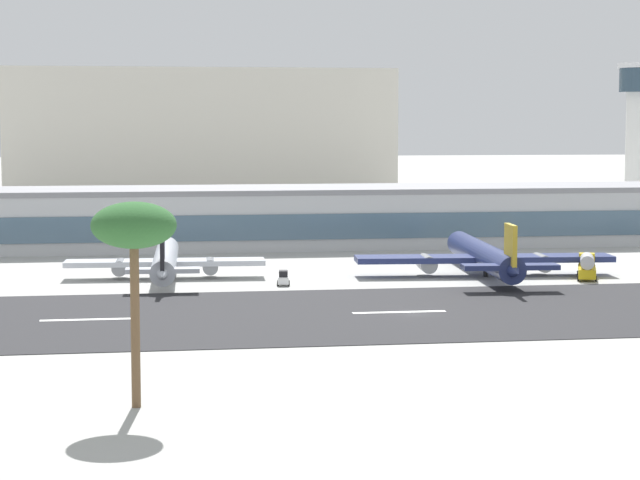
{
  "coord_description": "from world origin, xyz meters",
  "views": [
    {
      "loc": [
        -34.31,
        -147.94,
        24.07
      ],
      "look_at": [
        -5.83,
        38.47,
        5.71
      ],
      "focal_mm": 68.49,
      "sensor_mm": 36.0,
      "label": 1
    }
  ],
  "objects_px": {
    "airliner_gold_tail_gate_2": "(485,257)",
    "service_fuel_truck_1": "(587,266)",
    "terminal_building": "(291,217)",
    "airliner_black_tail_gate_1": "(165,261)",
    "palm_tree_1": "(134,229)",
    "control_tower": "(639,128)",
    "service_baggage_tug_0": "(283,278)",
    "distant_hotel_block": "(201,138)"
  },
  "relations": [
    {
      "from": "terminal_building",
      "to": "airliner_gold_tail_gate_2",
      "type": "height_order",
      "value": "terminal_building"
    },
    {
      "from": "control_tower",
      "to": "palm_tree_1",
      "type": "height_order",
      "value": "control_tower"
    },
    {
      "from": "terminal_building",
      "to": "service_baggage_tug_0",
      "type": "bearing_deg",
      "value": -98.54
    },
    {
      "from": "airliner_black_tail_gate_1",
      "to": "service_fuel_truck_1",
      "type": "distance_m",
      "value": 64.71
    },
    {
      "from": "service_baggage_tug_0",
      "to": "distant_hotel_block",
      "type": "bearing_deg",
      "value": -171.84
    },
    {
      "from": "airliner_black_tail_gate_1",
      "to": "service_fuel_truck_1",
      "type": "relative_size",
      "value": 4.66
    },
    {
      "from": "terminal_building",
      "to": "airliner_black_tail_gate_1",
      "type": "bearing_deg",
      "value": -118.86
    },
    {
      "from": "control_tower",
      "to": "airliner_black_tail_gate_1",
      "type": "xyz_separation_m",
      "value": [
        -114.31,
        -88.87,
        -19.74
      ]
    },
    {
      "from": "control_tower",
      "to": "airliner_gold_tail_gate_2",
      "type": "xyz_separation_m",
      "value": [
        -64.93,
        -93.49,
        -19.44
      ]
    },
    {
      "from": "terminal_building",
      "to": "control_tower",
      "type": "distance_m",
      "value": 99.96
    },
    {
      "from": "terminal_building",
      "to": "service_baggage_tug_0",
      "type": "xyz_separation_m",
      "value": [
        -8.44,
        -56.21,
        -4.69
      ]
    },
    {
      "from": "terminal_building",
      "to": "service_baggage_tug_0",
      "type": "distance_m",
      "value": 57.03
    },
    {
      "from": "service_baggage_tug_0",
      "to": "airliner_gold_tail_gate_2",
      "type": "bearing_deg",
      "value": 106.83
    },
    {
      "from": "service_fuel_truck_1",
      "to": "service_baggage_tug_0",
      "type": "bearing_deg",
      "value": 110.34
    },
    {
      "from": "palm_tree_1",
      "to": "service_fuel_truck_1",
      "type": "bearing_deg",
      "value": 47.47
    },
    {
      "from": "airliner_black_tail_gate_1",
      "to": "palm_tree_1",
      "type": "relative_size",
      "value": 2.37
    },
    {
      "from": "airliner_gold_tail_gate_2",
      "to": "palm_tree_1",
      "type": "bearing_deg",
      "value": 150.34
    },
    {
      "from": "terminal_building",
      "to": "service_fuel_truck_1",
      "type": "xyz_separation_m",
      "value": [
        38.48,
        -56.05,
        -3.71
      ]
    },
    {
      "from": "service_baggage_tug_0",
      "to": "service_fuel_truck_1",
      "type": "relative_size",
      "value": 0.38
    },
    {
      "from": "airliner_black_tail_gate_1",
      "to": "palm_tree_1",
      "type": "bearing_deg",
      "value": 179.65
    },
    {
      "from": "terminal_building",
      "to": "distant_hotel_block",
      "type": "xyz_separation_m",
      "value": [
        -10.81,
        117.43,
        13.72
      ]
    },
    {
      "from": "terminal_building",
      "to": "palm_tree_1",
      "type": "distance_m",
      "value": 134.56
    },
    {
      "from": "service_baggage_tug_0",
      "to": "airliner_black_tail_gate_1",
      "type": "bearing_deg",
      "value": -113.04
    },
    {
      "from": "terminal_building",
      "to": "airliner_black_tail_gate_1",
      "type": "relative_size",
      "value": 5.32
    },
    {
      "from": "control_tower",
      "to": "airliner_gold_tail_gate_2",
      "type": "distance_m",
      "value": 115.47
    },
    {
      "from": "terminal_building",
      "to": "airliner_gold_tail_gate_2",
      "type": "xyz_separation_m",
      "value": [
        23.91,
        -50.83,
        -2.69
      ]
    },
    {
      "from": "airliner_gold_tail_gate_2",
      "to": "service_baggage_tug_0",
      "type": "xyz_separation_m",
      "value": [
        -32.34,
        -5.38,
        -2.01
      ]
    },
    {
      "from": "airliner_black_tail_gate_1",
      "to": "palm_tree_1",
      "type": "xyz_separation_m",
      "value": [
        -4.62,
        -84.61,
        12.37
      ]
    },
    {
      "from": "terminal_building",
      "to": "palm_tree_1",
      "type": "relative_size",
      "value": 12.61
    },
    {
      "from": "distant_hotel_block",
      "to": "service_baggage_tug_0",
      "type": "height_order",
      "value": "distant_hotel_block"
    },
    {
      "from": "distant_hotel_block",
      "to": "airliner_black_tail_gate_1",
      "type": "xyz_separation_m",
      "value": [
        -14.66,
        -163.63,
        -16.71
      ]
    },
    {
      "from": "airliner_black_tail_gate_1",
      "to": "airliner_gold_tail_gate_2",
      "type": "xyz_separation_m",
      "value": [
        49.38,
        -4.62,
        0.3
      ]
    },
    {
      "from": "distant_hotel_block",
      "to": "control_tower",
      "type": "bearing_deg",
      "value": -36.88
    },
    {
      "from": "service_fuel_truck_1",
      "to": "palm_tree_1",
      "type": "xyz_separation_m",
      "value": [
        -68.57,
        -74.76,
        13.09
      ]
    },
    {
      "from": "airliner_gold_tail_gate_2",
      "to": "palm_tree_1",
      "type": "relative_size",
      "value": 2.63
    },
    {
      "from": "airliner_gold_tail_gate_2",
      "to": "service_fuel_truck_1",
      "type": "relative_size",
      "value": 5.17
    },
    {
      "from": "service_baggage_tug_0",
      "to": "palm_tree_1",
      "type": "relative_size",
      "value": 0.19
    },
    {
      "from": "palm_tree_1",
      "to": "service_baggage_tug_0",
      "type": "bearing_deg",
      "value": 73.82
    },
    {
      "from": "control_tower",
      "to": "airliner_gold_tail_gate_2",
      "type": "height_order",
      "value": "control_tower"
    },
    {
      "from": "terminal_building",
      "to": "service_baggage_tug_0",
      "type": "height_order",
      "value": "terminal_building"
    },
    {
      "from": "control_tower",
      "to": "palm_tree_1",
      "type": "xyz_separation_m",
      "value": [
        -118.92,
        -173.48,
        -7.37
      ]
    },
    {
      "from": "service_baggage_tug_0",
      "to": "service_fuel_truck_1",
      "type": "distance_m",
      "value": 46.93
    }
  ]
}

